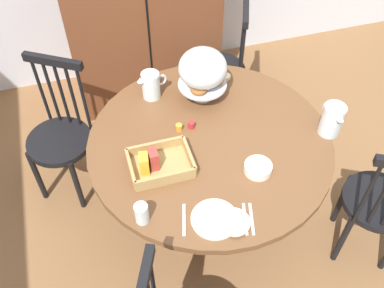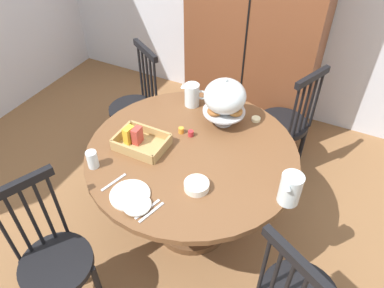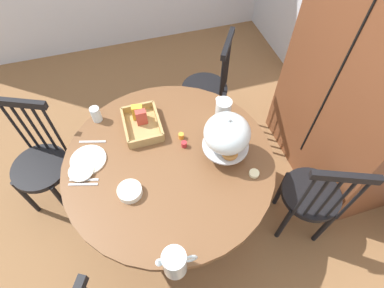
{
  "view_description": "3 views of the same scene",
  "coord_description": "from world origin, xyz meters",
  "px_view_note": "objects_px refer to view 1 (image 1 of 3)",
  "views": [
    {
      "loc": [
        -0.62,
        -1.37,
        2.47
      ],
      "look_at": [
        -0.18,
        0.12,
        0.74
      ],
      "focal_mm": 41.11,
      "sensor_mm": 36.0,
      "label": 1
    },
    {
      "loc": [
        0.67,
        -1.36,
        2.25
      ],
      "look_at": [
        -0.08,
        0.12,
        0.79
      ],
      "focal_mm": 34.03,
      "sensor_mm": 36.0,
      "label": 2
    },
    {
      "loc": [
        0.96,
        -0.04,
        2.32
      ],
      "look_at": [
        -0.08,
        0.27,
        0.84
      ],
      "focal_mm": 28.52,
      "sensor_mm": 36.0,
      "label": 3
    }
  ],
  "objects_px": {
    "windsor_chair_near_window": "(221,70)",
    "cereal_bowl": "(258,168)",
    "windsor_chair_by_cabinet": "(61,138)",
    "butter_dish": "(226,77)",
    "orange_juice_pitcher": "(331,121)",
    "cereal_basket": "(158,163)",
    "dining_table": "(209,163)",
    "pastry_stand_with_dome": "(203,70)",
    "windsor_chair_far_side": "(379,205)",
    "china_plate_small": "(234,222)",
    "china_plate_large": "(215,219)",
    "milk_pitcher": "(151,86)",
    "drinking_glass": "(142,213)"
  },
  "relations": [
    {
      "from": "windsor_chair_near_window",
      "to": "cereal_bowl",
      "type": "xyz_separation_m",
      "value": [
        -0.22,
        -1.14,
        0.31
      ]
    },
    {
      "from": "windsor_chair_by_cabinet",
      "to": "butter_dish",
      "type": "relative_size",
      "value": 16.25
    },
    {
      "from": "orange_juice_pitcher",
      "to": "cereal_basket",
      "type": "bearing_deg",
      "value": 178.85
    },
    {
      "from": "dining_table",
      "to": "pastry_stand_with_dome",
      "type": "bearing_deg",
      "value": 79.42
    },
    {
      "from": "windsor_chair_far_side",
      "to": "china_plate_small",
      "type": "xyz_separation_m",
      "value": [
        -0.89,
        -0.05,
        0.3
      ]
    },
    {
      "from": "china_plate_large",
      "to": "cereal_bowl",
      "type": "bearing_deg",
      "value": 35.02
    },
    {
      "from": "cereal_basket",
      "to": "china_plate_large",
      "type": "distance_m",
      "value": 0.41
    },
    {
      "from": "windsor_chair_far_side",
      "to": "cereal_bowl",
      "type": "distance_m",
      "value": 0.76
    },
    {
      "from": "china_plate_small",
      "to": "milk_pitcher",
      "type": "bearing_deg",
      "value": 99.42
    },
    {
      "from": "windsor_chair_near_window",
      "to": "china_plate_large",
      "type": "bearing_deg",
      "value": -110.96
    },
    {
      "from": "china_plate_small",
      "to": "cereal_bowl",
      "type": "xyz_separation_m",
      "value": [
        0.22,
        0.26,
        0.01
      ]
    },
    {
      "from": "cereal_basket",
      "to": "china_plate_large",
      "type": "height_order",
      "value": "cereal_basket"
    },
    {
      "from": "windsor_chair_by_cabinet",
      "to": "butter_dish",
      "type": "distance_m",
      "value": 1.09
    },
    {
      "from": "orange_juice_pitcher",
      "to": "china_plate_large",
      "type": "height_order",
      "value": "orange_juice_pitcher"
    },
    {
      "from": "cereal_basket",
      "to": "china_plate_large",
      "type": "relative_size",
      "value": 1.44
    },
    {
      "from": "windsor_chair_by_cabinet",
      "to": "cereal_bowl",
      "type": "bearing_deg",
      "value": -39.69
    },
    {
      "from": "windsor_chair_by_cabinet",
      "to": "cereal_basket",
      "type": "xyz_separation_m",
      "value": [
        0.49,
        -0.63,
        0.32
      ]
    },
    {
      "from": "windsor_chair_by_cabinet",
      "to": "china_plate_large",
      "type": "relative_size",
      "value": 4.43
    },
    {
      "from": "pastry_stand_with_dome",
      "to": "china_plate_small",
      "type": "bearing_deg",
      "value": -98.0
    },
    {
      "from": "windsor_chair_by_cabinet",
      "to": "china_plate_small",
      "type": "distance_m",
      "value": 1.32
    },
    {
      "from": "orange_juice_pitcher",
      "to": "cereal_bowl",
      "type": "relative_size",
      "value": 1.42
    },
    {
      "from": "windsor_chair_near_window",
      "to": "china_plate_large",
      "type": "distance_m",
      "value": 1.48
    },
    {
      "from": "cereal_basket",
      "to": "drinking_glass",
      "type": "distance_m",
      "value": 0.31
    },
    {
      "from": "china_plate_small",
      "to": "drinking_glass",
      "type": "xyz_separation_m",
      "value": [
        -0.39,
        0.14,
        0.04
      ]
    },
    {
      "from": "china_plate_large",
      "to": "drinking_glass",
      "type": "bearing_deg",
      "value": 163.64
    },
    {
      "from": "drinking_glass",
      "to": "pastry_stand_with_dome",
      "type": "bearing_deg",
      "value": 54.59
    },
    {
      "from": "orange_juice_pitcher",
      "to": "cereal_basket",
      "type": "height_order",
      "value": "orange_juice_pitcher"
    },
    {
      "from": "pastry_stand_with_dome",
      "to": "dining_table",
      "type": "bearing_deg",
      "value": -100.58
    },
    {
      "from": "windsor_chair_by_cabinet",
      "to": "cereal_basket",
      "type": "relative_size",
      "value": 3.09
    },
    {
      "from": "cereal_basket",
      "to": "cereal_bowl",
      "type": "relative_size",
      "value": 2.26
    },
    {
      "from": "windsor_chair_near_window",
      "to": "butter_dish",
      "type": "relative_size",
      "value": 16.25
    },
    {
      "from": "china_plate_small",
      "to": "windsor_chair_by_cabinet",
      "type": "bearing_deg",
      "value": 125.07
    },
    {
      "from": "milk_pitcher",
      "to": "butter_dish",
      "type": "relative_size",
      "value": 3.1
    },
    {
      "from": "windsor_chair_near_window",
      "to": "drinking_glass",
      "type": "distance_m",
      "value": 1.55
    },
    {
      "from": "windsor_chair_by_cabinet",
      "to": "china_plate_large",
      "type": "height_order",
      "value": "windsor_chair_by_cabinet"
    },
    {
      "from": "windsor_chair_by_cabinet",
      "to": "pastry_stand_with_dome",
      "type": "distance_m",
      "value": 1.01
    },
    {
      "from": "drinking_glass",
      "to": "butter_dish",
      "type": "bearing_deg",
      "value": 50.21
    },
    {
      "from": "dining_table",
      "to": "drinking_glass",
      "type": "xyz_separation_m",
      "value": [
        -0.45,
        -0.38,
        0.25
      ]
    },
    {
      "from": "pastry_stand_with_dome",
      "to": "orange_juice_pitcher",
      "type": "relative_size",
      "value": 1.73
    },
    {
      "from": "dining_table",
      "to": "windsor_chair_far_side",
      "type": "distance_m",
      "value": 0.96
    },
    {
      "from": "windsor_chair_near_window",
      "to": "pastry_stand_with_dome",
      "type": "distance_m",
      "value": 0.79
    },
    {
      "from": "windsor_chair_far_side",
      "to": "pastry_stand_with_dome",
      "type": "relative_size",
      "value": 2.83
    },
    {
      "from": "dining_table",
      "to": "china_plate_large",
      "type": "xyz_separation_m",
      "value": [
        -0.13,
        -0.48,
        0.2
      ]
    },
    {
      "from": "china_plate_small",
      "to": "drinking_glass",
      "type": "bearing_deg",
      "value": 160.45
    },
    {
      "from": "cereal_basket",
      "to": "butter_dish",
      "type": "xyz_separation_m",
      "value": [
        0.56,
        0.57,
        -0.02
      ]
    },
    {
      "from": "orange_juice_pitcher",
      "to": "windsor_chair_far_side",
      "type": "bearing_deg",
      "value": -60.95
    },
    {
      "from": "windsor_chair_near_window",
      "to": "windsor_chair_by_cabinet",
      "type": "distance_m",
      "value": 1.23
    },
    {
      "from": "windsor_chair_far_side",
      "to": "china_plate_large",
      "type": "distance_m",
      "value": 1.01
    },
    {
      "from": "china_plate_large",
      "to": "drinking_glass",
      "type": "xyz_separation_m",
      "value": [
        -0.32,
        0.09,
        0.05
      ]
    },
    {
      "from": "pastry_stand_with_dome",
      "to": "windsor_chair_by_cabinet",
      "type": "bearing_deg",
      "value": 167.63
    }
  ]
}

